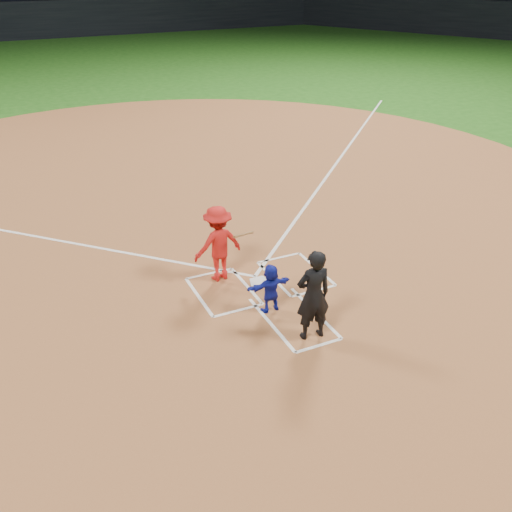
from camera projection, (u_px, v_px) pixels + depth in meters
name	position (u px, v px, depth m)	size (l,w,h in m)	color
ground	(260.00, 283.00, 13.91)	(120.00, 120.00, 0.00)	#1C5114
home_plate_dirt	(182.00, 197.00, 18.69)	(28.00, 28.00, 0.01)	brown
stadium_wall_far	(32.00, 20.00, 51.43)	(80.00, 1.20, 3.20)	black
home_plate	(260.00, 282.00, 13.90)	(0.60, 0.60, 0.02)	silver
catcher	(271.00, 288.00, 12.57)	(1.06, 0.34, 1.14)	#131DA2
umpire	(313.00, 295.00, 11.49)	(0.73, 0.48, 2.02)	black
chalk_markings	(189.00, 205.00, 18.12)	(28.35, 17.32, 0.01)	white
batter_at_plate	(218.00, 244.00, 13.64)	(1.61, 0.83, 1.90)	red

